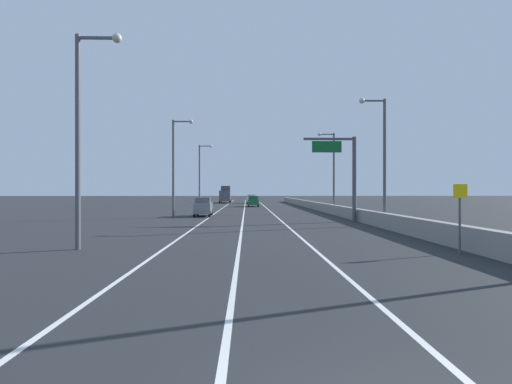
{
  "coord_description": "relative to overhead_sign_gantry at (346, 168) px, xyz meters",
  "views": [
    {
      "loc": [
        -1.63,
        -4.08,
        2.7
      ],
      "look_at": [
        -0.71,
        35.99,
        2.61
      ],
      "focal_mm": 28.04,
      "sensor_mm": 36.0,
      "label": 1
    }
  ],
  "objects": [
    {
      "name": "lamp_post_right_second",
      "position": [
        1.8,
        -3.92,
        1.02
      ],
      "size": [
        2.14,
        0.44,
        10.01
      ],
      "color": "#4C4C51",
      "rests_on": "ground_plane"
    },
    {
      "name": "box_truck",
      "position": [
        -13.71,
        57.11,
        -2.93
      ],
      "size": [
        2.58,
        9.15,
        3.94
      ],
      "color": "#4C4C51",
      "rests_on": "ground_plane"
    },
    {
      "name": "lamp_post_left_near",
      "position": [
        -16.3,
        -16.37,
        1.02
      ],
      "size": [
        2.14,
        0.44,
        10.01
      ],
      "color": "#4C4C51",
      "rests_on": "ground_plane"
    },
    {
      "name": "car_gray_0",
      "position": [
        -13.42,
        7.95,
        -3.71
      ],
      "size": [
        1.86,
        4.21,
        2.05
      ],
      "color": "slate",
      "rests_on": "ground_plane"
    },
    {
      "name": "overhead_sign_gantry",
      "position": [
        0.0,
        0.0,
        0.0
      ],
      "size": [
        4.68,
        0.36,
        7.5
      ],
      "color": "#47474C",
      "rests_on": "ground_plane"
    },
    {
      "name": "lane_stripe_right",
      "position": [
        -5.62,
        24.08,
        -4.73
      ],
      "size": [
        0.16,
        130.0,
        0.0
      ],
      "primitive_type": "cube",
      "color": "silver",
      "rests_on": "ground_plane"
    },
    {
      "name": "car_green_2",
      "position": [
        -7.64,
        34.72,
        -3.79
      ],
      "size": [
        1.93,
        4.64,
        1.88
      ],
      "color": "#196033",
      "rests_on": "ground_plane"
    },
    {
      "name": "lamp_post_left_mid",
      "position": [
        -15.97,
        5.77,
        1.02
      ],
      "size": [
        2.14,
        0.44,
        10.01
      ],
      "color": "#4C4C51",
      "rests_on": "ground_plane"
    },
    {
      "name": "jersey_barrier_right",
      "position": [
        1.34,
        9.08,
        -4.18
      ],
      "size": [
        0.6,
        120.0,
        1.1
      ],
      "primitive_type": "cube",
      "color": "gray",
      "rests_on": "ground_plane"
    },
    {
      "name": "lane_stripe_center",
      "position": [
        -9.12,
        24.08,
        -4.73
      ],
      "size": [
        0.16,
        130.0,
        0.0
      ],
      "primitive_type": "cube",
      "color": "silver",
      "rests_on": "ground_plane"
    },
    {
      "name": "lamp_post_right_third",
      "position": [
        1.84,
        14.53,
        1.02
      ],
      "size": [
        2.14,
        0.44,
        10.01
      ],
      "color": "#4C4C51",
      "rests_on": "ground_plane"
    },
    {
      "name": "lane_stripe_left",
      "position": [
        -12.62,
        24.08,
        -4.73
      ],
      "size": [
        0.16,
        130.0,
        0.0
      ],
      "primitive_type": "cube",
      "color": "silver",
      "rests_on": "ground_plane"
    },
    {
      "name": "ground_plane",
      "position": [
        -7.12,
        33.08,
        -4.73
      ],
      "size": [
        320.0,
        320.0,
        0.0
      ],
      "primitive_type": "plane",
      "color": "#26282B"
    },
    {
      "name": "car_white_1",
      "position": [
        -7.8,
        52.35,
        -3.75
      ],
      "size": [
        2.03,
        4.28,
        1.96
      ],
      "color": "white",
      "rests_on": "ground_plane"
    },
    {
      "name": "lamp_post_left_far",
      "position": [
        -15.94,
        27.9,
        1.02
      ],
      "size": [
        2.14,
        0.44,
        10.01
      ],
      "color": "#4C4C51",
      "rests_on": "ground_plane"
    },
    {
      "name": "speed_advisory_sign",
      "position": [
        0.44,
        -18.0,
        -2.96
      ],
      "size": [
        0.6,
        0.11,
        3.0
      ],
      "color": "#4C4C51",
      "rests_on": "ground_plane"
    }
  ]
}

